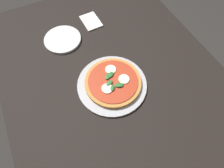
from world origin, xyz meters
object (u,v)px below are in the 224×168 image
at_px(dining_table, 118,94).
at_px(serving_tray, 112,84).
at_px(plate_white, 63,39).
at_px(pizza, 113,82).
at_px(napkin, 91,21).

distance_m(dining_table, serving_tray, 0.10).
height_order(dining_table, plate_white, plate_white).
xyz_separation_m(serving_tray, pizza, (0.00, -0.01, 0.02)).
bearing_deg(plate_white, serving_tray, -162.48).
relative_size(pizza, plate_white, 1.32).
xyz_separation_m(dining_table, pizza, (0.02, 0.02, 0.11)).
height_order(serving_tray, napkin, serving_tray).
distance_m(serving_tray, pizza, 0.02).
bearing_deg(serving_tray, pizza, -78.46).
relative_size(dining_table, serving_tray, 4.70).
relative_size(dining_table, pizza, 5.84).
bearing_deg(plate_white, dining_table, -159.34).
bearing_deg(dining_table, pizza, 54.42).
xyz_separation_m(pizza, napkin, (0.42, -0.07, -0.02)).
bearing_deg(napkin, plate_white, 108.56).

